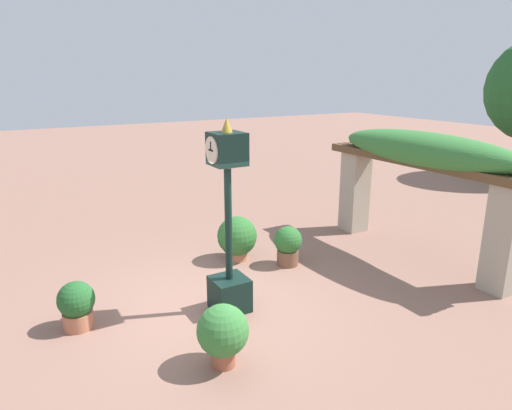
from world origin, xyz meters
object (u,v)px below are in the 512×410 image
potted_plant_near_left (288,244)px  potted_plant_near_right (223,332)px  potted_plant_far_right (237,237)px  pedestal_clock (229,234)px  potted_plant_far_left (77,304)px

potted_plant_near_left → potted_plant_near_right: (2.36, -2.61, 0.05)m
potted_plant_far_right → pedestal_clock: bearing=-31.1°
pedestal_clock → potted_plant_near_right: 1.72m
pedestal_clock → potted_plant_near_left: (-1.06, 1.86, -0.89)m
pedestal_clock → potted_plant_near_left: size_ratio=3.85×
pedestal_clock → potted_plant_near_right: (1.30, -0.75, -0.84)m
potted_plant_near_right → potted_plant_far_left: bearing=-142.4°
potted_plant_near_left → pedestal_clock: bearing=-60.3°
potted_plant_near_left → potted_plant_near_right: size_ratio=0.94×
potted_plant_near_left → potted_plant_far_left: bearing=-84.4°
potted_plant_near_left → potted_plant_far_right: bearing=-135.0°
potted_plant_near_right → potted_plant_far_left: 2.47m
potted_plant_near_left → potted_plant_far_right: size_ratio=0.88×
potted_plant_near_right → potted_plant_far_left: (-1.96, -1.51, -0.10)m
potted_plant_far_left → potted_plant_near_left: bearing=95.6°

